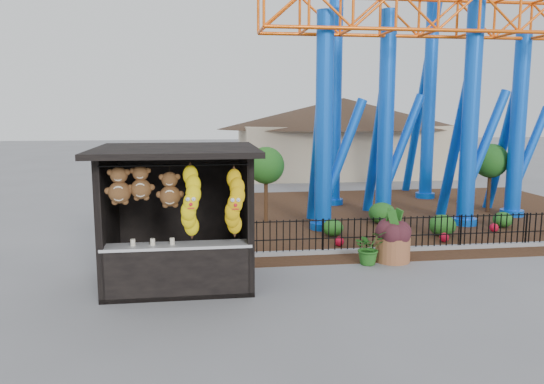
{
  "coord_description": "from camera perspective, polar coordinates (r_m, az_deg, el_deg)",
  "views": [
    {
      "loc": [
        -2.51,
        -10.77,
        3.94
      ],
      "look_at": [
        -0.81,
        1.5,
        2.0
      ],
      "focal_mm": 35.0,
      "sensor_mm": 36.0,
      "label": 1
    }
  ],
  "objects": [
    {
      "name": "potted_plant",
      "position": [
        13.85,
        10.38,
        -5.87
      ],
      "size": [
        0.95,
        0.87,
        0.89
      ],
      "primitive_type": "imported",
      "rotation": [
        0.0,
        0.0,
        0.26
      ],
      "color": "#1D5218",
      "rests_on": "ground"
    },
    {
      "name": "ground",
      "position": [
        11.74,
        5.03,
        -10.74
      ],
      "size": [
        120.0,
        120.0,
        0.0
      ],
      "primitive_type": "plane",
      "color": "slate",
      "rests_on": "ground"
    },
    {
      "name": "curb",
      "position": [
        15.72,
        16.96,
        -5.79
      ],
      "size": [
        18.0,
        0.18,
        0.12
      ],
      "primitive_type": "cube",
      "color": "gray",
      "rests_on": "ground"
    },
    {
      "name": "mulch_bed",
      "position": [
        20.26,
        11.05,
        -2.47
      ],
      "size": [
        18.0,
        12.0,
        0.02
      ],
      "primitive_type": "cube",
      "color": "#331E11",
      "rests_on": "ground"
    },
    {
      "name": "roller_coaster",
      "position": [
        20.63,
        14.44,
        15.59
      ],
      "size": [
        11.0,
        6.37,
        10.82
      ],
      "color": "blue",
      "rests_on": "ground"
    },
    {
      "name": "terracotta_planter",
      "position": [
        14.27,
        12.85,
        -5.99
      ],
      "size": [
        1.19,
        1.19,
        0.66
      ],
      "primitive_type": "cylinder",
      "rotation": [
        0.0,
        0.0,
        -0.43
      ],
      "color": "#975936",
      "rests_on": "ground"
    },
    {
      "name": "pavilion",
      "position": [
        31.94,
        7.65,
        7.24
      ],
      "size": [
        15.0,
        15.0,
        4.8
      ],
      "color": "#BFAD8C",
      "rests_on": "ground"
    },
    {
      "name": "picket_fence",
      "position": [
        16.01,
        19.97,
        -4.05
      ],
      "size": [
        12.2,
        0.06,
        1.0
      ],
      "primitive_type": null,
      "color": "black",
      "rests_on": "ground"
    },
    {
      "name": "landscaping",
      "position": [
        18.18,
        16.44,
        -2.94
      ],
      "size": [
        8.85,
        3.41,
        0.74
      ],
      "color": "#1F5519",
      "rests_on": "mulch_bed"
    },
    {
      "name": "prize_booth",
      "position": [
        11.93,
        -10.06,
        -2.88
      ],
      "size": [
        3.5,
        3.4,
        3.12
      ],
      "color": "black",
      "rests_on": "ground"
    },
    {
      "name": "planter_foliage",
      "position": [
        14.12,
        12.94,
        -3.45
      ],
      "size": [
        0.7,
        0.7,
        0.64
      ],
      "primitive_type": "ellipsoid",
      "color": "#36151C",
      "rests_on": "terracotta_planter"
    }
  ]
}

